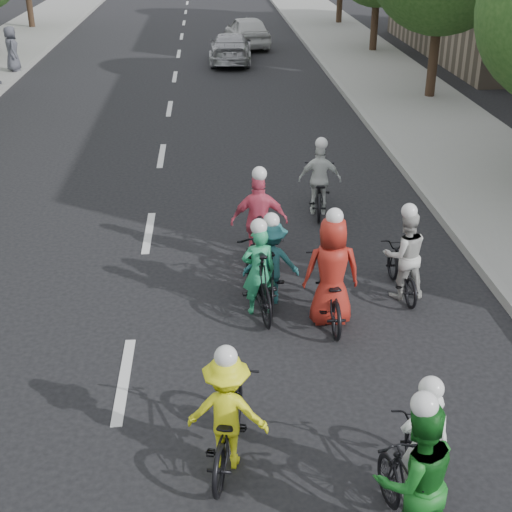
{
  "coord_description": "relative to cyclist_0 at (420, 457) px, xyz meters",
  "views": [
    {
      "loc": [
        1.27,
        -8.16,
        5.79
      ],
      "look_at": [
        1.94,
        1.72,
        1.0
      ],
      "focal_mm": 50.0,
      "sensor_mm": 36.0,
      "label": 1
    }
  ],
  "objects": [
    {
      "name": "ground",
      "position": [
        -3.43,
        2.35,
        -0.51
      ],
      "size": [
        120.0,
        120.0,
        0.0
      ],
      "primitive_type": "plane",
      "color": "black",
      "rests_on": "ground"
    },
    {
      "name": "sidewalk_right",
      "position": [
        4.57,
        12.35,
        -0.44
      ],
      "size": [
        4.0,
        80.0,
        0.15
      ],
      "primitive_type": "cube",
      "color": "gray",
      "rests_on": "ground"
    },
    {
      "name": "curb_right",
      "position": [
        2.62,
        12.35,
        -0.42
      ],
      "size": [
        0.18,
        80.0,
        0.18
      ],
      "primitive_type": "cube",
      "color": "#999993",
      "rests_on": "ground"
    },
    {
      "name": "cyclist_0",
      "position": [
        0.0,
        0.0,
        0.0
      ],
      "size": [
        0.68,
        1.57,
        1.59
      ],
      "rotation": [
        0.0,
        0.0,
        3.04
      ],
      "color": "black",
      "rests_on": "ground"
    },
    {
      "name": "cyclist_1",
      "position": [
        -0.28,
        -0.65,
        0.21
      ],
      "size": [
        0.93,
        1.64,
        1.89
      ],
      "rotation": [
        0.0,
        0.0,
        3.29
      ],
      "color": "black",
      "rests_on": "ground"
    },
    {
      "name": "cyclist_2",
      "position": [
        -2.05,
        0.69,
        0.07
      ],
      "size": [
        1.02,
        1.85,
        1.6
      ],
      "rotation": [
        0.0,
        0.0,
        2.94
      ],
      "color": "black",
      "rests_on": "ground"
    },
    {
      "name": "cyclist_3",
      "position": [
        -1.32,
        5.8,
        0.18
      ],
      "size": [
        1.02,
        1.74,
        1.88
      ],
      "rotation": [
        0.0,
        0.0,
        3.13
      ],
      "color": "black",
      "rests_on": "ground"
    },
    {
      "name": "cyclist_4",
      "position": [
        -0.36,
        3.76,
        0.15
      ],
      "size": [
        0.86,
        1.82,
        1.91
      ],
      "rotation": [
        0.0,
        0.0,
        3.14
      ],
      "color": "black",
      "rests_on": "ground"
    },
    {
      "name": "cyclist_5",
      "position": [
        -1.45,
        4.15,
        0.1
      ],
      "size": [
        0.78,
        1.93,
        1.62
      ],
      "rotation": [
        0.0,
        0.0,
        3.28
      ],
      "color": "black",
      "rests_on": "ground"
    },
    {
      "name": "cyclist_6",
      "position": [
        0.97,
        4.51,
        0.07
      ],
      "size": [
        0.76,
        1.56,
        1.65
      ],
      "rotation": [
        0.0,
        0.0,
        3.2
      ],
      "color": "black",
      "rests_on": "ground"
    },
    {
      "name": "cyclist_7",
      "position": [
        -1.23,
        4.47,
        0.09
      ],
      "size": [
        0.94,
        1.64,
        1.57
      ],
      "rotation": [
        0.0,
        0.0,
        3.1
      ],
      "color": "black",
      "rests_on": "ground"
    },
    {
      "name": "cyclist_8",
      "position": [
        0.12,
        8.21,
        0.06
      ],
      "size": [
        0.93,
        1.88,
        1.67
      ],
      "rotation": [
        0.0,
        0.0,
        3.0
      ],
      "color": "black",
      "rests_on": "ground"
    },
    {
      "name": "follow_car_lead",
      "position": [
        -1.15,
        25.1,
        0.1
      ],
      "size": [
        1.93,
        4.32,
        1.23
      ],
      "primitive_type": "imported",
      "rotation": [
        0.0,
        0.0,
        3.09
      ],
      "color": "#ABACB0",
      "rests_on": "ground"
    },
    {
      "name": "follow_car_trail",
      "position": [
        -0.22,
        29.03,
        0.2
      ],
      "size": [
        2.23,
        4.37,
        1.43
      ],
      "primitive_type": "imported",
      "rotation": [
        0.0,
        0.0,
        3.28
      ],
      "color": "silver",
      "rests_on": "ground"
    },
    {
      "name": "spectator_2",
      "position": [
        -9.73,
        23.19,
        0.49
      ],
      "size": [
        0.77,
        0.96,
        1.7
      ],
      "primitive_type": "imported",
      "rotation": [
        0.0,
        0.0,
        1.89
      ],
      "color": "#494B56",
      "rests_on": "sidewalk_left"
    }
  ]
}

